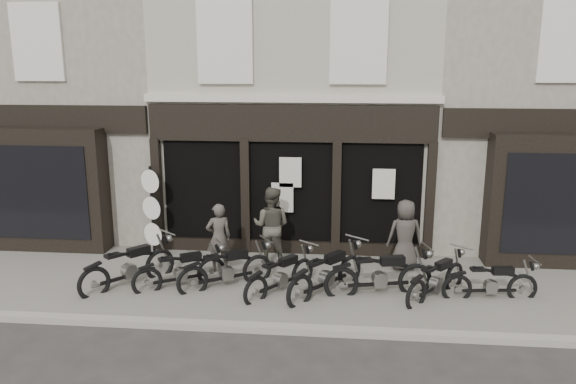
# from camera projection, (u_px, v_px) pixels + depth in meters

# --- Properties ---
(ground_plane) EXTENTS (90.00, 90.00, 0.00)m
(ground_plane) POSITION_uv_depth(u_px,v_px,m) (278.00, 304.00, 11.70)
(ground_plane) COLOR #2D2B28
(ground_plane) RESTS_ON ground
(pavement) EXTENTS (30.00, 4.20, 0.12)m
(pavement) POSITION_uv_depth(u_px,v_px,m) (282.00, 284.00, 12.56)
(pavement) COLOR slate
(pavement) RESTS_ON ground_plane
(kerb) EXTENTS (30.00, 0.25, 0.13)m
(kerb) POSITION_uv_depth(u_px,v_px,m) (270.00, 328.00, 10.47)
(kerb) COLOR gray
(kerb) RESTS_ON ground_plane
(central_building) EXTENTS (7.30, 6.22, 8.34)m
(central_building) POSITION_uv_depth(u_px,v_px,m) (300.00, 91.00, 16.55)
(central_building) COLOR #A7A28F
(central_building) RESTS_ON ground
(neighbour_left) EXTENTS (5.60, 6.73, 8.34)m
(neighbour_left) POSITION_uv_depth(u_px,v_px,m) (93.00, 91.00, 17.10)
(neighbour_left) COLOR #9E9486
(neighbour_left) RESTS_ON ground
(neighbour_right) EXTENTS (5.60, 6.73, 8.34)m
(neighbour_right) POSITION_uv_depth(u_px,v_px,m) (523.00, 94.00, 15.91)
(neighbour_right) COLOR #9E9486
(neighbour_right) RESTS_ON ground
(motorcycle_0) EXTENTS (1.71, 1.96, 1.12)m
(motorcycle_0) POSITION_uv_depth(u_px,v_px,m) (129.00, 270.00, 12.35)
(motorcycle_0) COLOR black
(motorcycle_0) RESTS_ON ground
(motorcycle_1) EXTENTS (1.88, 1.34, 1.01)m
(motorcycle_1) POSITION_uv_depth(u_px,v_px,m) (181.00, 274.00, 12.27)
(motorcycle_1) COLOR black
(motorcycle_1) RESTS_ON ground
(motorcycle_2) EXTENTS (1.96, 1.47, 1.07)m
(motorcycle_2) POSITION_uv_depth(u_px,v_px,m) (227.00, 272.00, 12.28)
(motorcycle_2) COLOR black
(motorcycle_2) RESTS_ON ground
(motorcycle_3) EXTENTS (1.49, 1.78, 1.00)m
(motorcycle_3) POSITION_uv_depth(u_px,v_px,m) (281.00, 279.00, 12.00)
(motorcycle_3) COLOR black
(motorcycle_3) RESTS_ON ground
(motorcycle_4) EXTENTS (1.71, 1.99, 1.13)m
(motorcycle_4) POSITION_uv_depth(u_px,v_px,m) (327.00, 278.00, 11.92)
(motorcycle_4) COLOR black
(motorcycle_4) RESTS_ON ground
(motorcycle_5) EXTENTS (2.32, 0.88, 1.13)m
(motorcycle_5) POSITION_uv_depth(u_px,v_px,m) (380.00, 279.00, 11.86)
(motorcycle_5) COLOR black
(motorcycle_5) RESTS_ON ground
(motorcycle_6) EXTENTS (1.57, 1.73, 1.01)m
(motorcycle_6) POSITION_uv_depth(u_px,v_px,m) (437.00, 283.00, 11.77)
(motorcycle_6) COLOR black
(motorcycle_6) RESTS_ON ground
(motorcycle_7) EXTENTS (2.01, 0.55, 0.96)m
(motorcycle_7) POSITION_uv_depth(u_px,v_px,m) (491.00, 286.00, 11.65)
(motorcycle_7) COLOR black
(motorcycle_7) RESTS_ON ground
(man_left) EXTENTS (0.70, 0.60, 1.62)m
(man_left) POSITION_uv_depth(u_px,v_px,m) (219.00, 237.00, 13.06)
(man_left) COLOR #47403B
(man_left) RESTS_ON pavement
(man_centre) EXTENTS (1.03, 0.86, 1.91)m
(man_centre) POSITION_uv_depth(u_px,v_px,m) (271.00, 226.00, 13.50)
(man_centre) COLOR #474339
(man_centre) RESTS_ON pavement
(man_right) EXTENTS (0.90, 0.66, 1.69)m
(man_right) POSITION_uv_depth(u_px,v_px,m) (405.00, 235.00, 13.13)
(man_right) COLOR #3C3732
(man_right) RESTS_ON pavement
(advert_sign_post) EXTENTS (0.55, 0.38, 2.41)m
(advert_sign_post) POSITION_uv_depth(u_px,v_px,m) (152.00, 215.00, 14.06)
(advert_sign_post) COLOR black
(advert_sign_post) RESTS_ON ground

